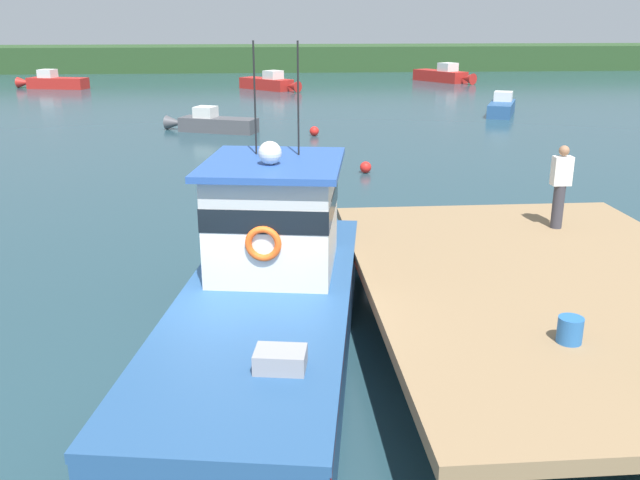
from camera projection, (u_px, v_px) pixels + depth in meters
ground_plane at (253, 359)px, 10.80m from camera, size 200.00×200.00×0.00m
dock at (555, 287)px, 10.84m from camera, size 6.00×9.00×1.20m
main_fishing_boat at (270, 294)px, 10.75m from camera, size 3.80×9.97×4.80m
bait_bucket at (570, 330)px, 8.67m from camera, size 0.32×0.32×0.34m
deckhand_by_the_boat at (560, 185)px, 13.19m from camera, size 0.36×0.22×1.63m
moored_boat_outer_mooring at (444, 75)px, 56.66m from camera, size 4.19×5.89×1.56m
moored_boat_near_channel at (270, 83)px, 50.51m from camera, size 4.58×4.83×1.41m
moored_boat_far_right at (212, 123)px, 32.10m from camera, size 4.56×2.54×1.16m
moored_boat_off_the_point at (53, 82)px, 51.48m from camera, size 5.61×2.47×1.40m
moored_boat_mid_harbor at (502, 107)px, 37.86m from camera, size 2.77×4.74×1.21m
mooring_buoy_spare_mooring at (314, 131)px, 31.04m from camera, size 0.43×0.43×0.43m
mooring_buoy_channel_marker at (366, 167)px, 23.64m from camera, size 0.40×0.40×0.40m
far_shoreline at (260, 58)px, 69.16m from camera, size 120.00×8.00×2.40m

